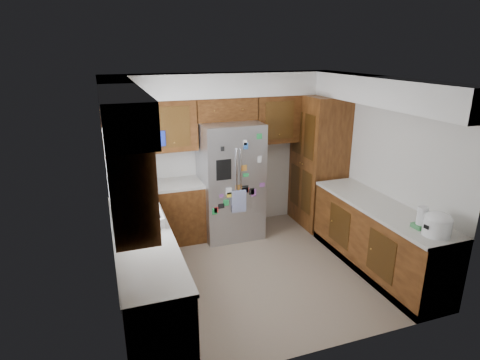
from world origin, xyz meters
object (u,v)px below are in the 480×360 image
(fridge, at_px, (230,180))
(paper_towel, at_px, (422,218))
(pantry, at_px, (318,162))
(rice_cooker, at_px, (438,223))

(fridge, xyz_separation_m, paper_towel, (1.47, -2.39, 0.15))
(pantry, distance_m, rice_cooker, 2.53)
(pantry, bearing_deg, paper_towel, -90.85)
(rice_cooker, distance_m, paper_towel, 0.19)
(rice_cooker, xyz_separation_m, paper_towel, (-0.03, 0.19, -0.01))
(pantry, distance_m, paper_towel, 2.34)
(pantry, height_order, paper_towel, pantry)
(fridge, bearing_deg, paper_towel, -58.52)
(paper_towel, bearing_deg, fridge, 121.48)
(rice_cooker, bearing_deg, paper_towel, 100.13)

